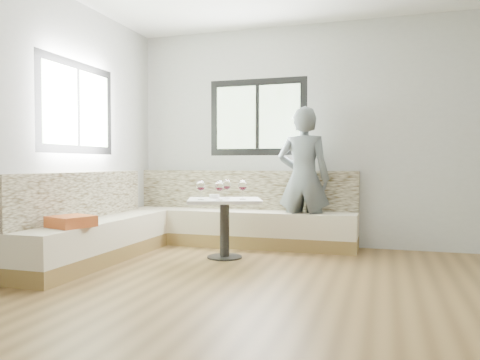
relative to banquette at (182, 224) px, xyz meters
name	(u,v)px	position (x,y,z in m)	size (l,w,h in m)	color
room	(279,115)	(1.51, -1.55, 1.08)	(5.01, 5.01, 2.81)	brown
banquette	(182,224)	(0.00, 0.00, 0.00)	(2.90, 2.80, 0.95)	olive
table	(225,214)	(0.60, -0.20, 0.16)	(0.96, 0.85, 0.65)	black
person	(304,179)	(1.35, 0.53, 0.53)	(0.63, 0.41, 1.72)	slate
olive_ramekin	(214,196)	(0.45, -0.13, 0.34)	(0.11, 0.11, 0.04)	white
wine_glass_a	(201,186)	(0.40, -0.41, 0.47)	(0.10, 0.10, 0.21)	white
wine_glass_b	(219,186)	(0.61, -0.40, 0.47)	(0.10, 0.10, 0.21)	white
wine_glass_c	(243,186)	(0.81, -0.22, 0.47)	(0.10, 0.10, 0.21)	white
wine_glass_d	(227,185)	(0.59, -0.10, 0.47)	(0.10, 0.10, 0.21)	white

